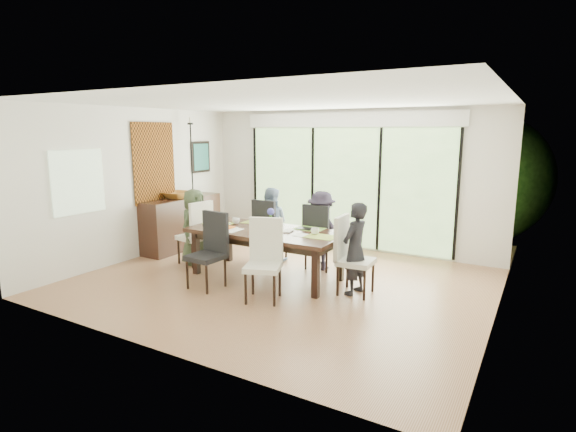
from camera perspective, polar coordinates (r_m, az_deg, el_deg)
The scene contains 62 objects.
floor at distance 6.96m, azimuth -1.04°, elevation -8.50°, with size 6.00×5.00×0.01m, color brown.
ceiling at distance 6.58m, azimuth -1.12°, elevation 14.38°, with size 6.00×5.00×0.01m, color white.
wall_back at distance 8.86m, azimuth 7.35°, elevation 4.58°, with size 6.00×0.02×2.70m, color silver.
wall_front at distance 4.70m, azimuth -17.09°, elevation -1.22°, with size 6.00×0.02×2.70m, color silver.
wall_left at distance 8.57m, azimuth -18.62°, elevation 3.90°, with size 0.02×5.00×2.70m, color white.
wall_right at distance 5.71m, azimuth 25.73°, elevation 0.24°, with size 0.02×5.00×2.70m, color silver.
glass_doors at distance 8.84m, azimuth 7.23°, elevation 3.59°, with size 4.20×0.02×2.30m, color #598C3F.
blinds_header at distance 8.77m, azimuth 7.41°, elevation 12.04°, with size 4.40×0.06×0.28m, color white.
mullion_a at distance 9.84m, azimuth -4.17°, elevation 4.36°, with size 0.05×0.04×2.30m, color black.
mullion_b at distance 9.13m, azimuth 3.15°, elevation 3.88°, with size 0.05×0.04×2.30m, color black.
mullion_c at distance 8.59m, azimuth 11.51°, elevation 3.25°, with size 0.05×0.04×2.30m, color black.
mullion_d at distance 8.26m, azimuth 20.75°, elevation 2.48°, with size 0.05×0.04×2.30m, color black.
side_window at distance 7.79m, azimuth -25.10°, elevation 3.93°, with size 0.02×0.90×1.00m, color #8CAD7F.
deck at distance 9.92m, azimuth 9.15°, elevation -3.03°, with size 6.00×1.80×0.10m, color #543424.
rail_top at distance 10.54m, azimuth 10.81°, elevation 1.05°, with size 6.00×0.08×0.06m, color brown.
foliage_left at distance 12.04m, azimuth 4.41°, elevation 6.66°, with size 3.20×3.20×3.20m, color #14380F.
foliage_mid at distance 11.82m, azimuth 15.47°, elevation 7.99°, with size 4.00×4.00×4.00m, color #14380F.
foliage_right at distance 10.74m, azimuth 23.56°, elevation 4.35°, with size 2.80×2.80×2.80m, color #14380F.
foliage_far at distance 12.78m, azimuth 11.87°, elevation 7.51°, with size 3.60×3.60×3.60m, color #14380F.
table_top at distance 7.03m, azimuth -2.75°, elevation -2.01°, with size 2.45×1.12×0.06m, color black.
table_apron at distance 7.05m, azimuth -2.75°, elevation -2.74°, with size 2.25×0.92×0.10m, color black.
table_leg_fl at distance 7.43m, azimuth -11.59°, elevation -4.57°, with size 0.09×0.09×0.71m, color black.
table_leg_fr at distance 6.26m, azimuth 3.53°, elevation -7.29°, with size 0.09×0.09×0.71m, color black.
table_leg_bl at distance 8.07m, azimuth -7.54°, elevation -3.23°, with size 0.09×0.09×0.71m, color black.
table_leg_br at distance 7.00m, azimuth 6.69°, elevation -5.37°, with size 0.09×0.09×0.71m, color black.
chair_left_end at distance 7.96m, azimuth -11.87°, elevation -2.00°, with size 0.47×0.47×1.12m, color white, non-canonical shape.
chair_right_end at distance 6.41m, azimuth 8.65°, elevation -4.99°, with size 0.47×0.47×1.12m, color beige, non-canonical shape.
chair_far_left at distance 8.01m, azimuth -2.16°, elevation -1.71°, with size 0.47×0.47×1.12m, color black, non-canonical shape.
chair_far_right at distance 7.53m, azimuth 4.30°, elevation -2.53°, with size 0.47×0.47×1.12m, color black, non-canonical shape.
chair_near_left at distance 6.69m, azimuth -10.42°, elevation -4.39°, with size 0.47×0.47×1.12m, color black, non-canonical shape.
chair_near_right at distance 6.10m, azimuth -3.21°, elevation -5.68°, with size 0.47×0.47×1.12m, color silver, non-canonical shape.
person_left_end at distance 7.93m, azimuth -11.78°, elevation -1.33°, with size 0.62×0.39×1.32m, color #39472F.
person_right_end at distance 6.39m, azimuth 8.51°, elevation -4.13°, with size 0.62×0.39×1.32m, color black.
person_far_left at distance 7.97m, azimuth -2.24°, elevation -1.06°, with size 0.62×0.39×1.32m, color #7C93B3.
person_far_right at distance 7.49m, azimuth 4.24°, elevation -1.83°, with size 0.62×0.39×1.32m, color #252030.
placemat_left at distance 7.57m, azimuth -8.82°, elevation -0.95°, with size 0.45×0.33×0.01m, color #A0BB43.
placemat_right at distance 6.57m, azimuth 4.24°, elevation -2.64°, with size 0.45×0.33×0.01m, color #91A73B.
placemat_far_l at distance 7.59m, azimuth -3.98°, elevation -0.81°, with size 0.45×0.33×0.01m, color #8CA23A.
placemat_far_r at distance 7.09m, azimuth 2.74°, elevation -1.62°, with size 0.45×0.33×0.01m, color #78B23F.
placemat_paper at distance 7.10m, azimuth -7.81°, elevation -1.70°, with size 0.45×0.33×0.01m, color white.
tablet_far_l at distance 7.50m, azimuth -3.56°, elevation -0.89°, with size 0.27×0.18×0.01m, color black.
tablet_far_r at distance 7.07m, azimuth 2.19°, elevation -1.59°, with size 0.25×0.17×0.01m, color black.
papers at distance 6.64m, azimuth 2.10°, elevation -2.49°, with size 0.31×0.22×0.00m, color white.
platter_base at distance 7.09m, azimuth -7.81°, elevation -1.58°, with size 0.27×0.27×0.02m, color white.
platter_snacks at distance 7.09m, azimuth -7.82°, elevation -1.44°, with size 0.20×0.20×0.01m, color orange.
vase at distance 7.03m, azimuth -2.20°, elevation -1.25°, with size 0.08×0.08×0.12m, color silver.
hyacinth_stems at distance 7.00m, azimuth -2.21°, elevation -0.27°, with size 0.04×0.04×0.16m, color #337226.
hyacinth_blooms at distance 6.98m, azimuth -2.21°, elevation 0.56°, with size 0.11×0.11×0.11m, color #4E4FC3.
laptop at distance 7.43m, azimuth -8.70°, elevation -1.09°, with size 0.34×0.22×0.03m, color silver.
cup_a at distance 7.53m, azimuth -6.63°, elevation -0.60°, with size 0.13×0.13×0.10m, color white.
cup_b at distance 6.85m, azimuth -2.16°, elevation -1.68°, with size 0.10×0.10×0.09m, color white.
cup_c at distance 6.71m, azimuth 3.46°, elevation -1.94°, with size 0.13×0.13×0.10m, color white.
book at distance 6.94m, azimuth -0.80°, elevation -1.84°, with size 0.17×0.23×0.02m, color white.
sideboard at distance 9.10m, azimuth -13.31°, elevation -0.86°, with size 0.50×1.79×1.01m, color black.
bowl at distance 8.94m, azimuth -13.91°, elevation 2.61°, with size 0.53×0.53×0.13m, color #8E591F.
candlestick_base at distance 9.27m, azimuth -11.97°, elevation 2.70°, with size 0.11×0.11×0.04m, color black.
candlestick_shaft at distance 9.20m, azimuth -12.14°, elevation 7.05°, with size 0.03×0.03×1.40m, color black.
candlestick_pan at distance 9.18m, azimuth -12.32°, elevation 11.38°, with size 0.11×0.11×0.03m, color black.
candle at distance 9.18m, azimuth -12.33°, elevation 11.80°, with size 0.04×0.04×0.11m, color silver.
tapestry at distance 8.78m, azimuth -16.62°, elevation 6.46°, with size 0.02×1.00×1.50m, color #8C4814.
art_frame at distance 9.72m, azimuth -11.04°, elevation 7.37°, with size 0.03×0.55×0.65m, color black.
art_canvas at distance 9.71m, azimuth -10.95°, elevation 7.37°, with size 0.01×0.45×0.55m, color #1B5955.
Camera 1 is at (3.39, -5.62, 2.28)m, focal length 28.00 mm.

